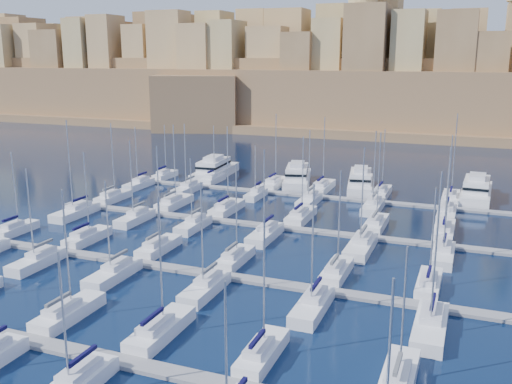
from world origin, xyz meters
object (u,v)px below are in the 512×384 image
at_px(sailboat_2, 68,313).
at_px(motor_yacht_a, 215,170).
at_px(sailboat_4, 262,353).
at_px(motor_yacht_b, 297,177).
at_px(motor_yacht_d, 476,190).
at_px(motor_yacht_c, 360,182).

xyz_separation_m(sailboat_2, motor_yacht_a, (-16.50, 70.70, 0.98)).
xyz_separation_m(sailboat_4, motor_yacht_b, (-18.55, 70.52, 0.99)).
relative_size(motor_yacht_a, motor_yacht_d, 1.04).
bearing_deg(motor_yacht_b, motor_yacht_a, 178.41).
distance_m(motor_yacht_a, motor_yacht_b, 19.81).
relative_size(sailboat_2, motor_yacht_b, 0.80).
bearing_deg(motor_yacht_d, sailboat_2, -119.09).
distance_m(sailboat_4, motor_yacht_d, 72.89).
distance_m(motor_yacht_c, motor_yacht_d, 22.24).
xyz_separation_m(sailboat_2, motor_yacht_b, (3.30, 70.15, 0.98)).
relative_size(sailboat_4, motor_yacht_d, 0.78).
height_order(sailboat_2, motor_yacht_d, sailboat_2).
xyz_separation_m(sailboat_4, motor_yacht_c, (-4.89, 70.12, 0.99)).
relative_size(sailboat_2, motor_yacht_a, 0.77).
bearing_deg(sailboat_2, motor_yacht_d, 60.91).
bearing_deg(motor_yacht_b, sailboat_2, -92.69).
relative_size(sailboat_4, motor_yacht_b, 0.79).
xyz_separation_m(sailboat_2, sailboat_4, (21.85, -0.37, -0.01)).
bearing_deg(motor_yacht_c, motor_yacht_d, 1.73).
bearing_deg(motor_yacht_d, motor_yacht_c, -178.27).
bearing_deg(motor_yacht_a, sailboat_2, -76.86).
xyz_separation_m(sailboat_4, motor_yacht_d, (17.33, 70.79, 0.99)).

